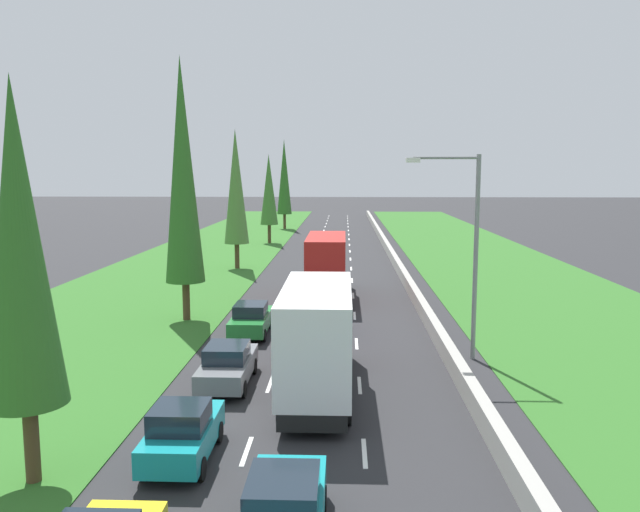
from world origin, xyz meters
name	(u,v)px	position (x,y,z in m)	size (l,w,h in m)	color
ground_plane	(333,255)	(0.00, 60.00, 0.00)	(300.00, 300.00, 0.00)	#28282B
grass_verge_left	(208,254)	(-12.65, 60.00, 0.02)	(14.00, 140.00, 0.04)	#2D6623
grass_verge_right	(477,256)	(14.35, 60.00, 0.02)	(14.00, 140.00, 0.04)	#2D6623
median_barrier	(390,251)	(5.70, 60.00, 0.42)	(0.44, 120.00, 0.85)	#9E9B93
lane_markings	(333,255)	(0.00, 60.00, 0.01)	(3.64, 116.00, 0.01)	white
teal_sedan_centre_lane	(284,510)	(-0.19, 10.31, 0.81)	(1.82, 4.50, 1.64)	teal
white_box_truck_centre_lane	(318,336)	(0.16, 20.15, 2.18)	(2.46, 9.40, 4.18)	black
teal_hatchback_left_lane	(182,433)	(-3.48, 14.33, 0.84)	(1.74, 3.90, 1.72)	teal
blue_sedan_centre_lane	(325,318)	(0.15, 28.85, 0.81)	(1.82, 4.50, 1.64)	#1E47B7
grey_sedan_left_lane	(228,365)	(-3.38, 20.85, 0.81)	(1.82, 4.50, 1.64)	slate
green_sedan_left_lane	(251,319)	(-3.60, 28.56, 0.81)	(1.82, 4.50, 1.64)	#237A33
red_box_truck_centre_lane	(327,265)	(-0.01, 38.39, 2.18)	(2.46, 9.40, 4.18)	black
poplar_tree_nearest	(19,245)	(-7.16, 12.92, 6.40)	(2.07, 2.07, 10.69)	#4C3823
poplar_tree_second	(183,171)	(-7.68, 31.59, 8.29)	(2.16, 2.16, 14.46)	#4C3823
poplar_tree_third	(236,187)	(-8.06, 50.68, 7.00)	(2.10, 2.10, 11.89)	#4C3823
poplar_tree_fourth	(269,190)	(-7.59, 70.33, 6.21)	(2.06, 2.06, 10.32)	#4C3823
poplar_tree_fifth	(284,177)	(-7.56, 89.02, 7.53)	(2.12, 2.12, 12.96)	#4C3823
street_light_mast	(468,242)	(6.51, 24.73, 5.23)	(3.20, 0.28, 9.00)	gray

